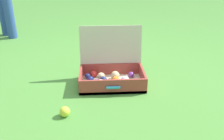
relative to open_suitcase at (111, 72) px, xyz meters
The scene contains 3 objects.
ground_plane 0.11m from the open_suitcase, 10.78° to the left, with size 16.00×16.00×0.00m, color #4C8C38.
open_suitcase is the anchor object (origin of this frame).
stray_ball_on_grass 0.60m from the open_suitcase, 125.96° to the right, with size 0.07×0.07×0.07m, color #CCDB38.
Camera 1 is at (-0.15, -1.97, 1.04)m, focal length 40.15 mm.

